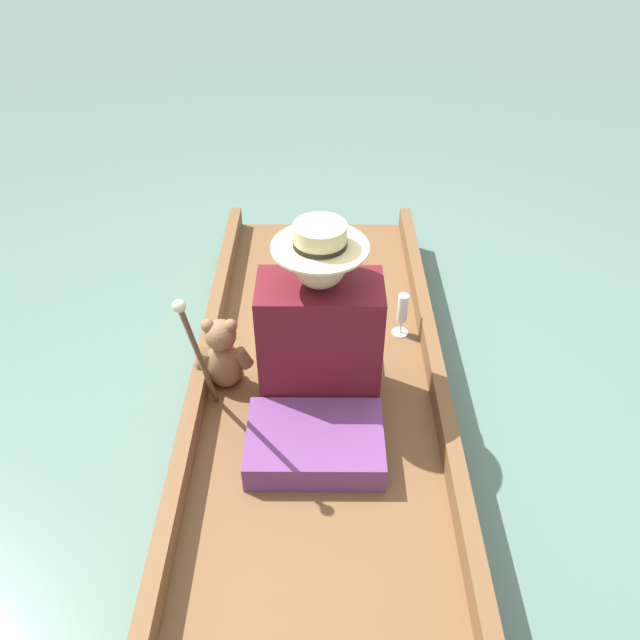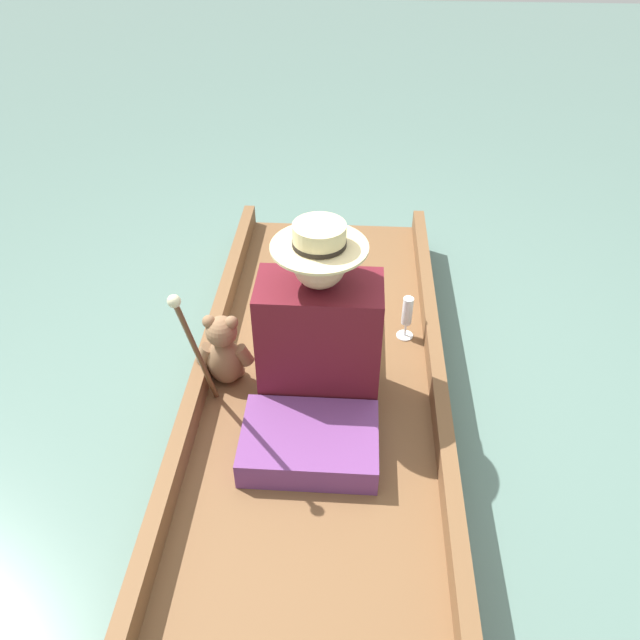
{
  "view_description": "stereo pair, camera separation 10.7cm",
  "coord_description": "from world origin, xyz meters",
  "px_view_note": "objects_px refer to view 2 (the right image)",
  "views": [
    {
      "loc": [
        0.02,
        -1.95,
        2.04
      ],
      "look_at": [
        0.01,
        -0.05,
        0.51
      ],
      "focal_mm": 35.0,
      "sensor_mm": 36.0,
      "label": 1
    },
    {
      "loc": [
        0.12,
        -1.95,
        2.04
      ],
      "look_at": [
        0.01,
        -0.05,
        0.51
      ],
      "focal_mm": 35.0,
      "sensor_mm": 36.0,
      "label": 2
    }
  ],
  "objects_px": {
    "seated_person": "(321,329)",
    "walking_cane": "(194,345)",
    "teddy_bear": "(224,351)",
    "wine_glass": "(407,314)"
  },
  "relations": [
    {
      "from": "seated_person",
      "to": "teddy_bear",
      "type": "bearing_deg",
      "value": -176.67
    },
    {
      "from": "seated_person",
      "to": "wine_glass",
      "type": "relative_size",
      "value": 3.88
    },
    {
      "from": "seated_person",
      "to": "walking_cane",
      "type": "relative_size",
      "value": 1.14
    },
    {
      "from": "teddy_bear",
      "to": "walking_cane",
      "type": "bearing_deg",
      "value": -96.59
    },
    {
      "from": "seated_person",
      "to": "walking_cane",
      "type": "xyz_separation_m",
      "value": [
        -0.43,
        -0.32,
        0.16
      ]
    },
    {
      "from": "seated_person",
      "to": "teddy_bear",
      "type": "distance_m",
      "value": 0.42
    },
    {
      "from": "teddy_bear",
      "to": "walking_cane",
      "type": "relative_size",
      "value": 0.48
    },
    {
      "from": "teddy_bear",
      "to": "wine_glass",
      "type": "xyz_separation_m",
      "value": [
        0.78,
        0.35,
        -0.03
      ]
    },
    {
      "from": "seated_person",
      "to": "walking_cane",
      "type": "height_order",
      "value": "seated_person"
    },
    {
      "from": "seated_person",
      "to": "wine_glass",
      "type": "bearing_deg",
      "value": 36.57
    }
  ]
}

